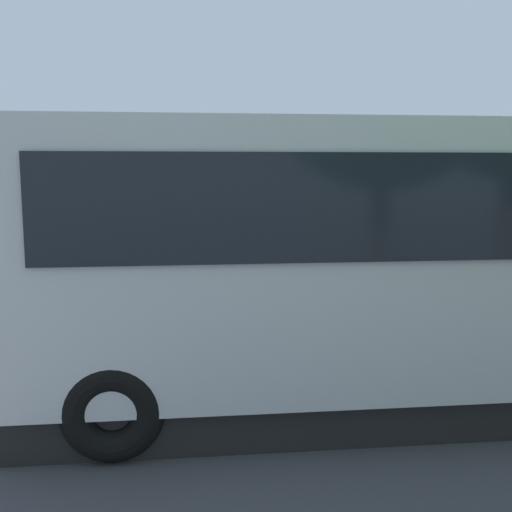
% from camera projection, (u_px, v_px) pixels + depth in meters
% --- Properties ---
extents(ground_plane, '(80.00, 80.00, 0.00)m').
position_uv_depth(ground_plane, '(288.00, 316.00, 11.48)').
color(ground_plane, '#424247').
extents(tour_bus, '(9.82, 2.98, 3.25)m').
position_uv_depth(tour_bus, '(417.00, 266.00, 7.01)').
color(tour_bus, silver).
rests_on(tour_bus, ground_plane).
extents(spectator_far_left, '(0.58, 0.37, 1.67)m').
position_uv_depth(spectator_far_left, '(460.00, 275.00, 10.24)').
color(spectator_far_left, black).
rests_on(spectator_far_left, ground_plane).
extents(spectator_left, '(0.58, 0.35, 1.74)m').
position_uv_depth(spectator_left, '(398.00, 275.00, 9.93)').
color(spectator_left, black).
rests_on(spectator_left, ground_plane).
extents(spectator_centre, '(0.57, 0.32, 1.73)m').
position_uv_depth(spectator_centre, '(330.00, 275.00, 9.96)').
color(spectator_centre, black).
rests_on(spectator_centre, ground_plane).
extents(spectator_right, '(0.58, 0.37, 1.73)m').
position_uv_depth(spectator_right, '(269.00, 279.00, 9.63)').
color(spectator_right, black).
rests_on(spectator_right, ground_plane).
extents(spectator_far_right, '(0.58, 0.37, 1.78)m').
position_uv_depth(spectator_far_right, '(207.00, 277.00, 9.59)').
color(spectator_far_right, '#473823').
rests_on(spectator_far_right, ground_plane).
extents(stunt_motorcycle, '(2.07, 0.62, 1.58)m').
position_uv_depth(stunt_motorcycle, '(113.00, 248.00, 13.99)').
color(stunt_motorcycle, black).
rests_on(stunt_motorcycle, ground_plane).
extents(bay_line_a, '(0.18, 3.59, 0.01)m').
position_uv_depth(bay_line_a, '(482.00, 302.00, 12.68)').
color(bay_line_a, white).
rests_on(bay_line_a, ground_plane).
extents(bay_line_b, '(0.19, 4.04, 0.01)m').
position_uv_depth(bay_line_b, '(361.00, 304.00, 12.52)').
color(bay_line_b, white).
rests_on(bay_line_b, ground_plane).
extents(bay_line_c, '(0.20, 4.51, 0.01)m').
position_uv_depth(bay_line_c, '(236.00, 305.00, 12.36)').
color(bay_line_c, white).
rests_on(bay_line_c, ground_plane).
extents(bay_line_d, '(0.18, 3.57, 0.01)m').
position_uv_depth(bay_line_d, '(109.00, 307.00, 12.19)').
color(bay_line_d, white).
rests_on(bay_line_d, ground_plane).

